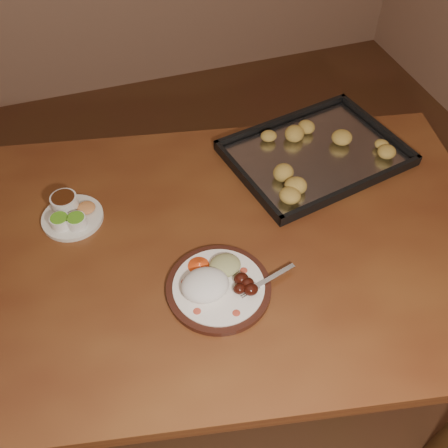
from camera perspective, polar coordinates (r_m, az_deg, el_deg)
name	(u,v)px	position (r m, az deg, el deg)	size (l,w,h in m)	color
ground	(150,412)	(1.86, -8.46, -20.50)	(4.00, 4.00, 0.00)	#512B1B
dining_table	(206,266)	(1.33, -2.10, -4.86)	(1.64, 1.17, 0.75)	brown
dinner_plate	(216,284)	(1.15, -0.91, -6.90)	(0.31, 0.24, 0.06)	black
condiment_saucer	(70,213)	(1.35, -17.18, 1.17)	(0.16, 0.16, 0.05)	silver
baking_tray	(316,153)	(1.49, 10.42, 7.98)	(0.54, 0.44, 0.05)	black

